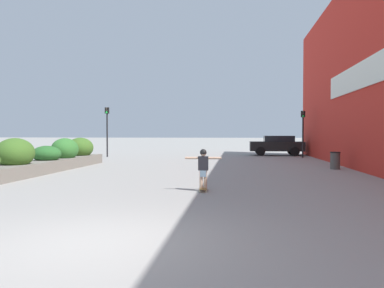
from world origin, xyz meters
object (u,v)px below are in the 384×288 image
(skateboarder, at_px, (203,164))
(car_center_left, at_px, (277,145))
(traffic_light_left, at_px, (107,123))
(traffic_light_right, at_px, (303,126))
(trash_bin, at_px, (335,160))
(skateboard, at_px, (203,189))

(skateboarder, distance_m, car_center_left, 19.46)
(skateboarder, relative_size, traffic_light_left, 0.32)
(car_center_left, bearing_deg, traffic_light_right, -152.01)
(car_center_left, distance_m, traffic_light_left, 13.22)
(skateboarder, distance_m, trash_bin, 9.56)
(traffic_light_left, bearing_deg, traffic_light_right, 2.94)
(skateboard, height_order, traffic_light_left, traffic_light_left)
(skateboarder, bearing_deg, trash_bin, 50.60)
(skateboard, relative_size, traffic_light_right, 0.17)
(skateboarder, height_order, traffic_light_left, traffic_light_left)
(traffic_light_right, bearing_deg, skateboarder, -109.34)
(skateboarder, distance_m, traffic_light_left, 17.69)
(trash_bin, xyz_separation_m, traffic_light_right, (-0.05, 8.54, 1.86))
(trash_bin, xyz_separation_m, car_center_left, (-1.55, 11.35, 0.41))
(traffic_light_left, bearing_deg, skateboard, -61.33)
(trash_bin, bearing_deg, traffic_light_left, 151.16)
(skateboarder, height_order, car_center_left, car_center_left)
(trash_bin, bearing_deg, skateboarder, -126.86)
(traffic_light_right, bearing_deg, car_center_left, 117.99)
(skateboarder, relative_size, trash_bin, 1.39)
(car_center_left, height_order, traffic_light_right, traffic_light_right)
(skateboarder, height_order, trash_bin, skateboarder)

